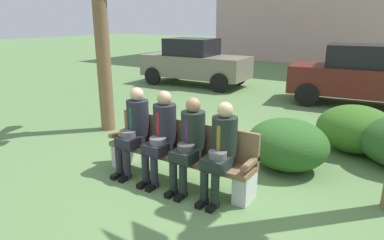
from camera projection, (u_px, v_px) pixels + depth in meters
The scene contains 10 objects.
ground_plane at pixel (194, 176), 5.20m from camera, with size 80.00×80.00×0.00m, color #5C8149.
park_bench at pixel (180, 152), 5.00m from camera, with size 2.37×0.44×0.90m.
seated_man_leftmost at pixel (134, 127), 5.20m from camera, with size 0.34×0.72×1.34m.
seated_man_centerleft at pixel (161, 132), 4.92m from camera, with size 0.34×0.72×1.34m.
seated_man_centerright at pixel (190, 140), 4.67m from camera, with size 0.34×0.72×1.31m.
seated_man_rightmost at pixel (221, 147), 4.42m from camera, with size 0.34×0.72×1.31m.
shrub_near_bench at pixel (355, 129), 6.12m from camera, with size 1.36×1.24×0.85m, color #376A20.
shrub_mid_lawn at pixel (287, 144), 5.41m from camera, with size 1.30×1.19×0.81m, color #2B5B22.
parked_car_near at pixel (194, 62), 12.29m from camera, with size 3.96×1.84×1.68m.
parked_car_far at pixel (363, 76), 9.30m from camera, with size 4.06×2.08×1.68m.
Camera 1 is at (2.53, -4.00, 2.32)m, focal length 31.54 mm.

